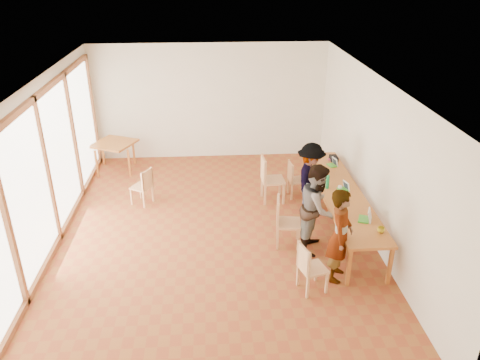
{
  "coord_description": "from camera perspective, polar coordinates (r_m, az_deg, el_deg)",
  "views": [
    {
      "loc": [
        -0.01,
        -7.8,
        4.88
      ],
      "look_at": [
        0.52,
        0.11,
        1.1
      ],
      "focal_mm": 35.0,
      "sensor_mm": 36.0,
      "label": 1
    }
  ],
  "objects": [
    {
      "name": "chair_far",
      "position": [
        10.14,
        3.45,
        0.67
      ],
      "size": [
        0.5,
        0.5,
        0.55
      ],
      "rotation": [
        0.0,
        0.0,
        0.06
      ],
      "color": "#E4AE72",
      "rests_on": "ground"
    },
    {
      "name": "wall_right",
      "position": [
        9.02,
        16.0,
        2.45
      ],
      "size": [
        0.1,
        8.0,
        3.0
      ],
      "primitive_type": "cube",
      "color": "white",
      "rests_on": "ground"
    },
    {
      "name": "person_near",
      "position": [
        7.78,
        12.1,
        -6.61
      ],
      "size": [
        0.58,
        0.7,
        1.64
      ],
      "primitive_type": "imported",
      "rotation": [
        0.0,
        0.0,
        1.19
      ],
      "color": "gray",
      "rests_on": "ground"
    },
    {
      "name": "chair_empty",
      "position": [
        10.42,
        6.6,
        0.51
      ],
      "size": [
        0.42,
        0.42,
        0.44
      ],
      "rotation": [
        0.0,
        0.0,
        0.09
      ],
      "color": "#E4AE72",
      "rests_on": "ground"
    },
    {
      "name": "person_far",
      "position": [
        9.7,
        8.53,
        0.13
      ],
      "size": [
        0.9,
        1.14,
        1.54
      ],
      "primitive_type": "imported",
      "rotation": [
        0.0,
        0.0,
        1.2
      ],
      "color": "gray",
      "rests_on": "ground"
    },
    {
      "name": "ceiling",
      "position": [
        8.02,
        -3.73,
        12.02
      ],
      "size": [
        6.0,
        8.0,
        0.04
      ],
      "primitive_type": "cube",
      "color": "white",
      "rests_on": "wall_back"
    },
    {
      "name": "pink_phone",
      "position": [
        10.75,
        10.78,
        2.47
      ],
      "size": [
        0.05,
        0.1,
        0.01
      ],
      "primitive_type": "cube",
      "color": "#EF4970",
      "rests_on": "communal_table"
    },
    {
      "name": "green_bottle",
      "position": [
        9.36,
        10.63,
        -0.22
      ],
      "size": [
        0.07,
        0.07,
        0.28
      ],
      "primitive_type": "cylinder",
      "color": "#157F3E",
      "rests_on": "communal_table"
    },
    {
      "name": "chair_mid",
      "position": [
        8.63,
        5.27,
        -4.5
      ],
      "size": [
        0.5,
        0.5,
        0.51
      ],
      "rotation": [
        0.0,
        0.0,
        -0.14
      ],
      "color": "#E4AE72",
      "rests_on": "ground"
    },
    {
      "name": "black_pouch",
      "position": [
        10.75,
        11.35,
        2.63
      ],
      "size": [
        0.16,
        0.26,
        0.09
      ],
      "primitive_type": "cube",
      "color": "black",
      "rests_on": "communal_table"
    },
    {
      "name": "laptop_near",
      "position": [
        8.42,
        15.19,
        -4.41
      ],
      "size": [
        0.3,
        0.31,
        0.21
      ],
      "rotation": [
        0.0,
        0.0,
        -0.38
      ],
      "color": "green",
      "rests_on": "communal_table"
    },
    {
      "name": "side_table",
      "position": [
        12.02,
        -15.08,
        4.08
      ],
      "size": [
        0.9,
        0.9,
        0.75
      ],
      "rotation": [
        0.0,
        0.0,
        -0.43
      ],
      "color": "#B16627",
      "rests_on": "ground"
    },
    {
      "name": "chair_near",
      "position": [
        7.56,
        8.32,
        -10.05
      ],
      "size": [
        0.49,
        0.49,
        0.45
      ],
      "rotation": [
        0.0,
        0.0,
        0.29
      ],
      "color": "#E4AE72",
      "rests_on": "ground"
    },
    {
      "name": "person_mid",
      "position": [
        8.49,
        9.4,
        -3.36
      ],
      "size": [
        0.9,
        0.99,
        1.67
      ],
      "primitive_type": "imported",
      "rotation": [
        0.0,
        0.0,
        1.17
      ],
      "color": "gray",
      "rests_on": "ground"
    },
    {
      "name": "laptop_far",
      "position": [
        10.45,
        11.31,
        1.98
      ],
      "size": [
        0.23,
        0.25,
        0.18
      ],
      "rotation": [
        0.0,
        0.0,
        0.27
      ],
      "color": "green",
      "rests_on": "communal_table"
    },
    {
      "name": "chair_spare",
      "position": [
        10.24,
        -11.59,
        -0.36
      ],
      "size": [
        0.52,
        0.52,
        0.44
      ],
      "rotation": [
        0.0,
        0.0,
        2.63
      ],
      "color": "#E4AE72",
      "rests_on": "ground"
    },
    {
      "name": "wall_front",
      "position": [
        5.09,
        -2.85,
        -16.21
      ],
      "size": [
        6.0,
        0.1,
        3.0
      ],
      "primitive_type": "cube",
      "color": "white",
      "rests_on": "ground"
    },
    {
      "name": "condiment_cup",
      "position": [
        9.43,
        12.08,
        -0.88
      ],
      "size": [
        0.08,
        0.08,
        0.06
      ],
      "primitive_type": "cylinder",
      "color": "white",
      "rests_on": "communal_table"
    },
    {
      "name": "window_wall",
      "position": [
        9.0,
        -22.64,
        1.36
      ],
      "size": [
        0.1,
        8.0,
        3.0
      ],
      "primitive_type": "cube",
      "color": "white",
      "rests_on": "ground"
    },
    {
      "name": "ground",
      "position": [
        9.2,
        -3.2,
        -6.59
      ],
      "size": [
        8.0,
        8.0,
        0.0
      ],
      "primitive_type": "plane",
      "color": "#945024",
      "rests_on": "ground"
    },
    {
      "name": "communal_table",
      "position": [
        9.38,
        12.13,
        -1.57
      ],
      "size": [
        0.8,
        4.0,
        0.75
      ],
      "color": "#B16627",
      "rests_on": "ground"
    },
    {
      "name": "laptop_mid",
      "position": [
        9.4,
        12.61,
        -0.9
      ],
      "size": [
        0.23,
        0.25,
        0.18
      ],
      "rotation": [
        0.0,
        0.0,
        0.31
      ],
      "color": "green",
      "rests_on": "communal_table"
    },
    {
      "name": "clear_glass",
      "position": [
        9.17,
        12.85,
        -1.67
      ],
      "size": [
        0.07,
        0.07,
        0.09
      ],
      "primitive_type": "cylinder",
      "color": "silver",
      "rests_on": "communal_table"
    },
    {
      "name": "yellow_mug",
      "position": [
        8.14,
        16.81,
        -5.84
      ],
      "size": [
        0.16,
        0.16,
        0.1
      ],
      "primitive_type": "imported",
      "rotation": [
        0.0,
        0.0,
        0.43
      ],
      "color": "gold",
      "rests_on": "communal_table"
    },
    {
      "name": "wall_back",
      "position": [
        12.28,
        -3.68,
        9.46
      ],
      "size": [
        6.0,
        0.1,
        3.0
      ],
      "primitive_type": "cube",
      "color": "white",
      "rests_on": "ground"
    }
  ]
}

